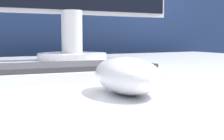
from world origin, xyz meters
name	(u,v)px	position (x,y,z in m)	size (l,w,h in m)	color
computer_mouse_near	(127,75)	(0.03, -0.21, 0.74)	(0.09, 0.14, 0.05)	white
keyboard	(23,73)	(-0.06, -0.04, 0.73)	(0.46, 0.17, 0.02)	white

